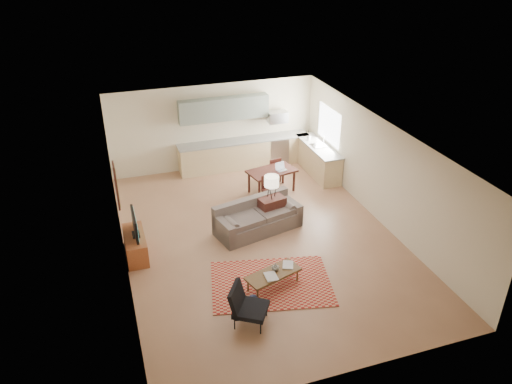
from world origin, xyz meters
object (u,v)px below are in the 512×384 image
object	(u,v)px
console_table	(271,211)
dining_table	(272,181)
tv_credenza	(135,245)
sofa	(258,217)
coffee_table	(273,280)
armchair	(251,306)

from	to	relation	value
console_table	dining_table	xyz separation A→B (m)	(0.62, 1.68, -0.04)
tv_credenza	console_table	distance (m)	3.52
sofa	dining_table	distance (m)	2.15
sofa	console_table	bearing A→B (deg)	11.75
sofa	coffee_table	world-z (taller)	sofa
dining_table	armchair	bearing A→B (deg)	-126.16
armchair	tv_credenza	distance (m)	3.55
console_table	dining_table	world-z (taller)	console_table
armchair	console_table	distance (m)	3.73
sofa	armchair	distance (m)	3.38
coffee_table	console_table	world-z (taller)	console_table
sofa	armchair	xyz separation A→B (m)	(-1.21, -3.15, 0.01)
coffee_table	console_table	bearing A→B (deg)	53.33
sofa	coffee_table	size ratio (longest dim) A/B	1.87
tv_credenza	dining_table	size ratio (longest dim) A/B	0.90
dining_table	console_table	bearing A→B (deg)	-122.35
coffee_table	console_table	distance (m)	2.60
sofa	armchair	bearing A→B (deg)	-124.72
coffee_table	tv_credenza	bearing A→B (deg)	123.79
coffee_table	dining_table	distance (m)	4.39
coffee_table	armchair	bearing A→B (deg)	-148.86
armchair	dining_table	size ratio (longest dim) A/B	0.61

